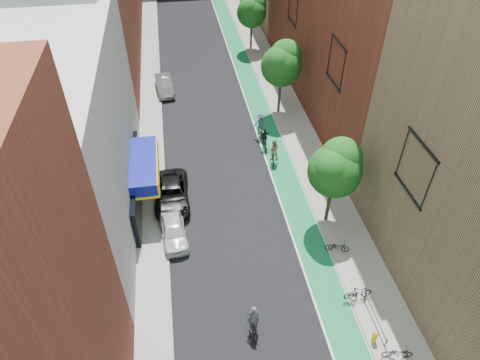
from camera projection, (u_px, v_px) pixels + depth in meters
name	position (u px, v px, depth m)	size (l,w,h in m)	color
bike_lane	(257.00, 103.00, 40.78)	(2.00, 68.00, 0.01)	#147045
sidewalk_left	(151.00, 111.00, 39.51)	(2.00, 68.00, 0.15)	gray
sidewalk_right	(283.00, 100.00, 41.04)	(3.00, 68.00, 0.15)	gray
building_left_white	(56.00, 138.00, 26.06)	(8.00, 20.00, 12.00)	silver
tree_near	(336.00, 167.00, 26.01)	(3.40, 3.36, 6.42)	#332619
tree_mid	(282.00, 63.00, 36.31)	(3.55, 3.53, 6.74)	#332619
tree_far	(252.00, 10.00, 47.02)	(3.30, 3.25, 6.21)	#332619
parked_car_white	(173.00, 230.00, 27.48)	(1.58, 3.92, 1.34)	silver
parked_car_black	(172.00, 194.00, 30.04)	(2.34, 5.07, 1.41)	black
parked_car_silver	(164.00, 85.00, 41.95)	(1.50, 4.31, 1.42)	gray
cyclist_lead	(253.00, 324.00, 22.42)	(0.72, 1.90, 2.13)	black
cyclist_lane_near	(273.00, 153.00, 33.25)	(0.98, 1.82, 2.15)	black
cyclist_lane_mid	(265.00, 141.00, 34.80)	(0.92, 1.68, 1.91)	black
cyclist_lane_far	(260.00, 126.00, 35.99)	(1.26, 1.66, 2.19)	black
parked_bike_near	(397.00, 353.00, 21.36)	(0.55, 1.56, 0.82)	black
parked_bike_mid	(358.00, 293.00, 23.92)	(0.47, 1.67, 1.00)	black
parked_bike_far	(337.00, 247.00, 26.59)	(0.53, 1.53, 0.80)	black
fire_hydrant	(375.00, 337.00, 21.99)	(0.29, 0.29, 0.83)	gold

